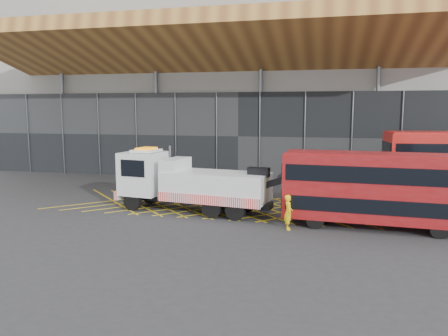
# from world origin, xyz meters

# --- Properties ---
(ground_plane) EXTENTS (120.00, 120.00, 0.00)m
(ground_plane) POSITION_xyz_m (0.00, 0.00, 0.00)
(ground_plane) COLOR #2B2B2E
(road_markings) EXTENTS (21.56, 7.16, 0.01)m
(road_markings) POSITION_xyz_m (2.40, 0.00, 0.01)
(road_markings) COLOR yellow
(road_markings) RESTS_ON ground_plane
(construction_building) EXTENTS (55.00, 23.97, 18.00)m
(construction_building) POSITION_xyz_m (1.92, 18.40, 8.98)
(construction_building) COLOR gray
(construction_building) RESTS_ON ground_plane
(recovery_truck) EXTENTS (11.69, 4.12, 4.05)m
(recovery_truck) POSITION_xyz_m (1.37, -1.76, 1.87)
(recovery_truck) COLOR black
(recovery_truck) RESTS_ON ground_plane
(bus_towed) EXTENTS (10.32, 3.05, 4.14)m
(bus_towed) POSITION_xyz_m (12.73, -3.33, 2.30)
(bus_towed) COLOR maroon
(bus_towed) RESTS_ON ground_plane
(worker) EXTENTS (0.58, 0.77, 1.90)m
(worker) POSITION_xyz_m (8.03, -4.61, 0.95)
(worker) COLOR yellow
(worker) RESTS_ON ground_plane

